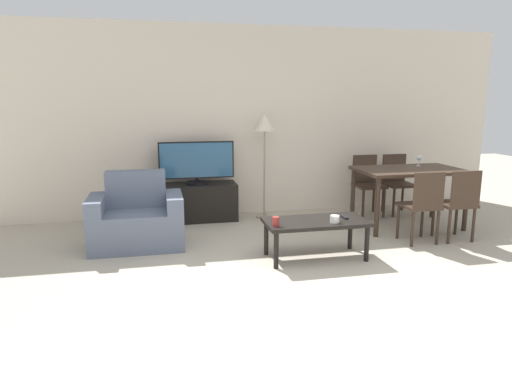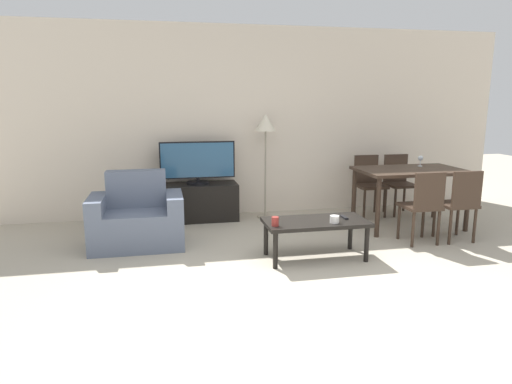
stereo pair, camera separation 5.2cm
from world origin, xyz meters
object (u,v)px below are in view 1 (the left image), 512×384
at_px(tv_stand, 198,202).
at_px(dining_chair_far, 397,180).
at_px(coffee_table, 316,225).
at_px(cup_colored_far, 276,221).
at_px(armchair, 137,220).
at_px(dining_chair_near_right, 459,201).
at_px(tv, 197,163).
at_px(remote_primary, 344,217).
at_px(dining_chair_far_left, 367,181).
at_px(dining_chair_near, 423,203).
at_px(dining_table, 409,176).
at_px(wine_glass_left, 419,159).
at_px(floor_lamp, 265,130).
at_px(cup_white_near, 335,219).

distance_m(tv_stand, dining_chair_far, 2.96).
relative_size(coffee_table, cup_colored_far, 11.55).
bearing_deg(armchair, dining_chair_far, 12.49).
relative_size(tv_stand, dining_chair_near_right, 1.25).
height_order(tv, remote_primary, tv).
bearing_deg(dining_chair_far_left, tv_stand, 175.78).
bearing_deg(armchair, dining_chair_far_left, 14.24).
bearing_deg(tv_stand, dining_chair_near, -33.39).
distance_m(dining_table, dining_chair_far_left, 0.79).
bearing_deg(dining_chair_far_left, tv, 175.84).
relative_size(coffee_table, dining_chair_far, 1.26).
relative_size(tv_stand, remote_primary, 7.24).
distance_m(dining_table, cup_colored_far, 2.36).
xyz_separation_m(dining_chair_near_right, wine_glass_left, (0.01, 0.92, 0.39)).
bearing_deg(dining_chair_far_left, cup_colored_far, -136.15).
bearing_deg(cup_colored_far, floor_lamp, 80.09).
bearing_deg(remote_primary, dining_chair_far_left, 57.19).
height_order(dining_table, remote_primary, dining_table).
relative_size(coffee_table, remote_primary, 7.29).
bearing_deg(dining_chair_far, wine_glass_left, -88.75).
xyz_separation_m(armchair, cup_white_near, (2.04, -0.96, 0.15)).
height_order(dining_chair_far, wine_glass_left, wine_glass_left).
relative_size(cup_white_near, cup_colored_far, 1.00).
distance_m(armchair, coffee_table, 2.06).
distance_m(tv, dining_chair_far, 2.97).
bearing_deg(dining_chair_far_left, dining_chair_far, 0.00).
height_order(tv, floor_lamp, floor_lamp).
xyz_separation_m(floor_lamp, wine_glass_left, (2.01, -0.67, -0.37)).
xyz_separation_m(dining_table, dining_chair_near, (-0.24, -0.72, -0.19)).
height_order(dining_table, dining_chair_near_right, dining_chair_near_right).
bearing_deg(tv_stand, armchair, -127.99).
relative_size(dining_chair_near_right, floor_lamp, 0.59).
height_order(armchair, cup_colored_far, armchair).
xyz_separation_m(tv_stand, dining_chair_far, (2.95, -0.18, 0.23)).
height_order(cup_colored_far, wine_glass_left, wine_glass_left).
bearing_deg(dining_chair_near, wine_glass_left, 61.99).
height_order(dining_chair_far, cup_colored_far, dining_chair_far).
bearing_deg(dining_chair_far, remote_primary, -133.14).
bearing_deg(dining_chair_near_right, coffee_table, -173.53).
xyz_separation_m(tv_stand, cup_white_near, (1.25, -1.97, 0.20)).
height_order(tv_stand, dining_chair_far_left, dining_chair_far_left).
relative_size(armchair, dining_table, 0.77).
xyz_separation_m(tv, cup_colored_far, (0.62, -1.96, -0.35)).
bearing_deg(dining_chair_near, tv, 146.65).
xyz_separation_m(coffee_table, cup_white_near, (0.16, -0.13, 0.09)).
height_order(armchair, dining_chair_near, dining_chair_near).
distance_m(tv, dining_table, 2.86).
xyz_separation_m(dining_chair_near_right, dining_chair_far_left, (-0.48, 1.45, 0.00)).
relative_size(dining_table, remote_primary, 9.08).
bearing_deg(dining_chair_far, tv_stand, 176.46).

